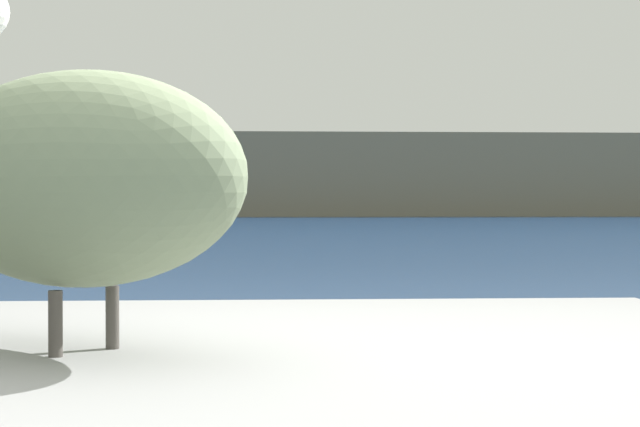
# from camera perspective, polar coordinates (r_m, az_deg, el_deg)

# --- Properties ---
(hillside_backdrop) EXTENTS (140.00, 11.24, 5.53)m
(hillside_backdrop) POSITION_cam_1_polar(r_m,az_deg,el_deg) (72.04, -3.13, 2.09)
(hillside_backdrop) COLOR #7F755B
(hillside_backdrop) RESTS_ON ground
(pelican) EXTENTS (1.08, 1.02, 0.85)m
(pelican) POSITION_cam_1_polar(r_m,az_deg,el_deg) (2.32, -13.87, 2.10)
(pelican) COLOR gray
(pelican) RESTS_ON pier_dock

